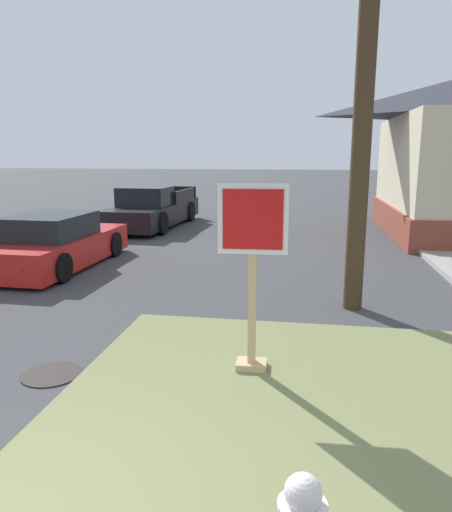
{
  "coord_description": "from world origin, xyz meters",
  "views": [
    {
      "loc": [
        2.01,
        -2.36,
        2.59
      ],
      "look_at": [
        0.91,
        4.28,
        1.15
      ],
      "focal_mm": 33.71,
      "sensor_mm": 36.0,
      "label": 1
    }
  ],
  "objects_px": {
    "stop_sign": "(252,280)",
    "parked_sedan_red": "(54,244)",
    "manhole_cover": "(52,374)",
    "pickup_truck_black": "(153,210)",
    "utility_pole": "(370,0)"
  },
  "relations": [
    {
      "from": "manhole_cover",
      "to": "parked_sedan_red",
      "type": "distance_m",
      "value": 5.94
    },
    {
      "from": "parked_sedan_red",
      "to": "utility_pole",
      "type": "distance_m",
      "value": 8.1
    },
    {
      "from": "pickup_truck_black",
      "to": "parked_sedan_red",
      "type": "bearing_deg",
      "value": -92.69
    },
    {
      "from": "pickup_truck_black",
      "to": "manhole_cover",
      "type": "bearing_deg",
      "value": -77.96
    },
    {
      "from": "stop_sign",
      "to": "parked_sedan_red",
      "type": "relative_size",
      "value": 0.51
    },
    {
      "from": "manhole_cover",
      "to": "pickup_truck_black",
      "type": "xyz_separation_m",
      "value": [
        -2.48,
        11.63,
        0.61
      ]
    },
    {
      "from": "stop_sign",
      "to": "pickup_truck_black",
      "type": "bearing_deg",
      "value": 113.3
    },
    {
      "from": "stop_sign",
      "to": "parked_sedan_red",
      "type": "xyz_separation_m",
      "value": [
        -5.14,
        4.82,
        -0.63
      ]
    },
    {
      "from": "stop_sign",
      "to": "parked_sedan_red",
      "type": "distance_m",
      "value": 7.08
    },
    {
      "from": "parked_sedan_red",
      "to": "pickup_truck_black",
      "type": "height_order",
      "value": "pickup_truck_black"
    },
    {
      "from": "parked_sedan_red",
      "to": "pickup_truck_black",
      "type": "distance_m",
      "value": 6.41
    },
    {
      "from": "manhole_cover",
      "to": "utility_pole",
      "type": "relative_size",
      "value": 0.07
    },
    {
      "from": "manhole_cover",
      "to": "parked_sedan_red",
      "type": "bearing_deg",
      "value": 118.04
    },
    {
      "from": "stop_sign",
      "to": "pickup_truck_black",
      "type": "xyz_separation_m",
      "value": [
        -4.84,
        11.23,
        -0.56
      ]
    },
    {
      "from": "parked_sedan_red",
      "to": "utility_pole",
      "type": "bearing_deg",
      "value": -16.98
    }
  ]
}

